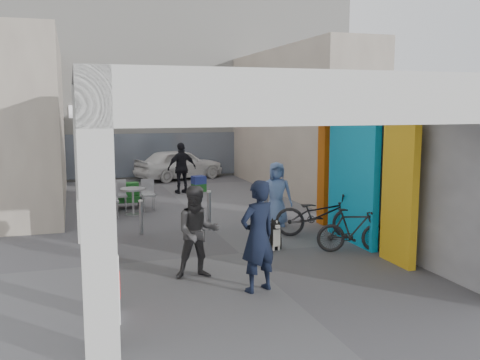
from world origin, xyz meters
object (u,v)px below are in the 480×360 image
object	(u,v)px
bicycle_front	(318,215)
bicycle_rear	(353,230)
cafe_set	(128,202)
border_collie	(274,236)
man_crates	(182,168)
man_back_turned	(198,232)
man_elderly	(276,194)
man_with_dog	(258,236)
white_van	(179,164)
produce_stand	(123,198)

from	to	relation	value
bicycle_front	bicycle_rear	bearing A→B (deg)	-151.97
cafe_set	bicycle_front	bearing A→B (deg)	-46.40
bicycle_rear	bicycle_front	bearing A→B (deg)	20.44
border_collie	bicycle_front	distance (m)	1.57
man_crates	bicycle_front	distance (m)	7.32
man_back_turned	bicycle_rear	xyz separation A→B (m)	(3.48, 0.65, -0.36)
man_elderly	bicycle_front	xyz separation A→B (m)	(0.51, -1.38, -0.29)
border_collie	man_back_turned	xyz separation A→B (m)	(-1.98, -1.35, 0.55)
man_with_dog	bicycle_front	bearing A→B (deg)	-149.86
bicycle_rear	man_back_turned	bearing A→B (deg)	115.95
white_van	produce_stand	bearing A→B (deg)	133.39
man_with_dog	man_crates	distance (m)	10.17
man_back_turned	produce_stand	bearing A→B (deg)	100.05
man_back_turned	man_elderly	size ratio (longest dim) A/B	1.01
man_elderly	bicycle_front	bearing A→B (deg)	-56.65
bicycle_rear	man_with_dog	bearing A→B (deg)	136.67
bicycle_rear	man_elderly	bearing A→B (deg)	28.31
man_elderly	bicycle_front	size ratio (longest dim) A/B	0.81
man_with_dog	produce_stand	bearing A→B (deg)	-99.44
produce_stand	man_crates	xyz separation A→B (m)	(2.21, 2.13, 0.59)
man_elderly	bicycle_rear	xyz separation A→B (m)	(0.64, -2.79, -0.35)
bicycle_front	bicycle_rear	xyz separation A→B (m)	(0.12, -1.41, -0.06)
produce_stand	bicycle_rear	world-z (taller)	bicycle_rear
man_back_turned	white_van	xyz separation A→B (m)	(2.16, 12.75, -0.19)
man_back_turned	bicycle_front	xyz separation A→B (m)	(3.36, 2.06, -0.30)
man_crates	white_van	distance (m)	3.66
man_with_dog	man_crates	xyz separation A→B (m)	(0.77, 10.14, -0.04)
man_with_dog	white_van	world-z (taller)	man_with_dog
cafe_set	border_collie	distance (m)	5.51
man_back_turned	man_crates	world-z (taller)	man_crates
man_with_dog	bicycle_rear	xyz separation A→B (m)	(2.70, 1.64, -0.47)
border_collie	man_crates	size ratio (longest dim) A/B	0.39
cafe_set	produce_stand	bearing A→B (deg)	93.74
man_crates	bicycle_front	bearing A→B (deg)	93.31
border_collie	man_with_dog	xyz separation A→B (m)	(-1.20, -2.34, 0.65)
man_crates	bicycle_rear	distance (m)	8.73
cafe_set	man_crates	distance (m)	3.68
border_collie	bicycle_front	xyz separation A→B (m)	(1.38, 0.70, 0.25)
man_with_dog	bicycle_front	distance (m)	4.01
man_elderly	produce_stand	bearing A→B (deg)	147.30
produce_stand	bicycle_rear	size ratio (longest dim) A/B	0.73
cafe_set	man_elderly	size ratio (longest dim) A/B	0.91
man_back_turned	cafe_set	bearing A→B (deg)	100.25
man_back_turned	man_with_dog	bearing A→B (deg)	-47.11
man_back_turned	bicycle_rear	world-z (taller)	man_back_turned
border_collie	produce_stand	bearing A→B (deg)	109.35
man_with_dog	bicycle_rear	size ratio (longest dim) A/B	1.21
man_crates	man_back_turned	bearing A→B (deg)	69.39
produce_stand	man_with_dog	size ratio (longest dim) A/B	0.60
white_van	bicycle_front	bearing A→B (deg)	165.98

